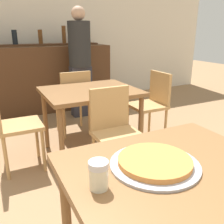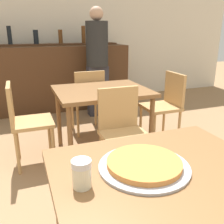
{
  "view_description": "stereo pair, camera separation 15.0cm",
  "coord_description": "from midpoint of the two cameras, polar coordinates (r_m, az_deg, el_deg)",
  "views": [
    {
      "loc": [
        -0.67,
        -0.72,
        1.34
      ],
      "look_at": [
        -0.03,
        0.55,
        0.87
      ],
      "focal_mm": 40.0,
      "sensor_mm": 36.0,
      "label": 1
    },
    {
      "loc": [
        -0.53,
        -0.78,
        1.34
      ],
      "look_at": [
        -0.03,
        0.55,
        0.87
      ],
      "focal_mm": 40.0,
      "sensor_mm": 36.0,
      "label": 2
    }
  ],
  "objects": [
    {
      "name": "bar_counter",
      "position": [
        4.44,
        -18.46,
        7.0
      ],
      "size": [
        2.6,
        0.56,
        1.09
      ],
      "color": "#4C2D19",
      "rests_on": "ground_plane"
    },
    {
      "name": "bar_back_shelf",
      "position": [
        4.52,
        -19.23,
        14.86
      ],
      "size": [
        2.39,
        0.24,
        0.35
      ],
      "color": "#4C2D19",
      "rests_on": "bar_counter"
    },
    {
      "name": "chair_far_side_front",
      "position": [
        2.23,
        -1.26,
        -3.65
      ],
      "size": [
        0.4,
        0.4,
        0.86
      ],
      "color": "tan",
      "rests_on": "ground_plane"
    },
    {
      "name": "chair_far_side_left",
      "position": [
        2.59,
        -23.59,
        -2.06
      ],
      "size": [
        0.4,
        0.4,
        0.86
      ],
      "rotation": [
        0.0,
        0.0,
        1.57
      ],
      "color": "tan",
      "rests_on": "ground_plane"
    },
    {
      "name": "dining_table_near",
      "position": [
        1.17,
        10.38,
        -16.77
      ],
      "size": [
        0.94,
        0.78,
        0.77
      ],
      "color": "brown",
      "rests_on": "ground_plane"
    },
    {
      "name": "chair_far_side_back",
      "position": [
        3.27,
        -10.02,
        3.23
      ],
      "size": [
        0.4,
        0.4,
        0.86
      ],
      "rotation": [
        0.0,
        0.0,
        3.14
      ],
      "color": "tan",
      "rests_on": "ground_plane"
    },
    {
      "name": "pizza_tray",
      "position": [
        1.12,
        5.91,
        -11.51
      ],
      "size": [
        0.4,
        0.4,
        0.04
      ],
      "color": "#A3A3A8",
      "rests_on": "dining_table_near"
    },
    {
      "name": "person_standing",
      "position": [
        3.97,
        -8.42,
        11.81
      ],
      "size": [
        0.34,
        0.34,
        1.67
      ],
      "color": "#2D2D38",
      "rests_on": "ground_plane"
    },
    {
      "name": "chair_far_side_right",
      "position": [
        3.1,
        7.8,
        2.51
      ],
      "size": [
        0.4,
        0.4,
        0.86
      ],
      "rotation": [
        0.0,
        0.0,
        -1.57
      ],
      "color": "tan",
      "rests_on": "ground_plane"
    },
    {
      "name": "cheese_shaker",
      "position": [
        0.96,
        -7.67,
        -14.15
      ],
      "size": [
        0.08,
        0.08,
        0.11
      ],
      "color": "beige",
      "rests_on": "dining_table_near"
    },
    {
      "name": "wall_back",
      "position": [
        4.87,
        -20.48,
        17.89
      ],
      "size": [
        8.0,
        0.05,
        2.8
      ],
      "color": "silver",
      "rests_on": "ground_plane"
    },
    {
      "name": "dining_table_far",
      "position": [
        2.7,
        -6.58,
        3.3
      ],
      "size": [
        0.98,
        0.81,
        0.74
      ],
      "color": "brown",
      "rests_on": "ground_plane"
    }
  ]
}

